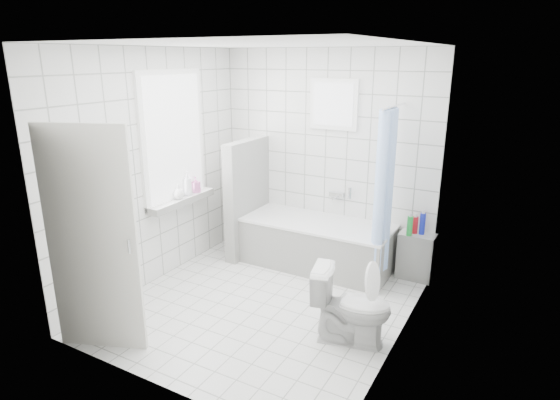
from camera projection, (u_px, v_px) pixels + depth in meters
The scene contains 19 objects.
ground at pixel (264, 304), 4.93m from camera, with size 3.00×3.00×0.00m, color white.
ceiling at pixel (261, 44), 4.16m from camera, with size 3.00×3.00×0.00m, color white.
wall_back at pixel (325, 157), 5.80m from camera, with size 2.80×0.02×2.60m, color white.
wall_front at pixel (153, 234), 3.29m from camera, with size 2.80×0.02×2.60m, color white.
wall_left at pixel (155, 169), 5.19m from camera, with size 0.02×3.00×2.60m, color white.
wall_right at pixel (407, 206), 3.89m from camera, with size 0.02×3.00×2.60m, color white.
window_left at pixel (175, 138), 5.34m from camera, with size 0.01×0.90×1.40m, color white.
window_back at pixel (333, 105), 5.52m from camera, with size 0.50×0.01×0.50m, color white.
window_sill at pixel (182, 201), 5.53m from camera, with size 0.18×1.02×0.08m, color white.
door at pixel (92, 242), 3.93m from camera, with size 0.04×0.80×2.00m, color silver.
bathtub at pixel (317, 244), 5.74m from camera, with size 1.82×0.77×0.58m.
partition_wall at pixel (247, 198), 6.02m from camera, with size 0.15×0.85×1.50m, color white.
tiled_ledge at pixel (416, 256), 5.43m from camera, with size 0.40×0.24×0.55m, color white.
toilet at pixel (351, 306), 4.18m from camera, with size 0.40×0.70×0.71m, color white.
curtain_rod at pixel (394, 106), 4.82m from camera, with size 0.02×0.02×0.80m, color silver.
shower_curtain at pixel (385, 193), 4.98m from camera, with size 0.14×0.48×1.78m, color #5591FB, non-canonical shape.
tub_faucet at pixel (337, 195), 5.81m from camera, with size 0.18×0.06×0.06m, color silver.
sill_bottles at pixel (185, 187), 5.54m from camera, with size 0.19×0.47×0.30m.
ledge_bottles at pixel (416, 225), 5.30m from camera, with size 0.18×0.18×0.25m.
Camera 1 is at (2.28, -3.75, 2.50)m, focal length 30.00 mm.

